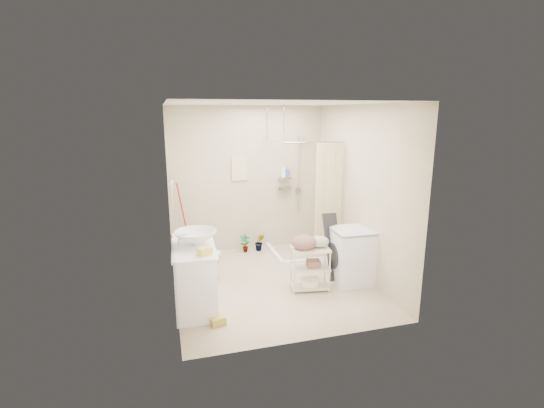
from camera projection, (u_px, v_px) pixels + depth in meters
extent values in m
plane|color=#C9B496|center=(272.00, 282.00, 5.90)|extent=(3.20, 3.20, 0.00)
cube|color=silver|center=(272.00, 103.00, 5.31)|extent=(2.80, 3.20, 0.04)
cube|color=#C3B497|center=(248.00, 179.00, 7.10)|extent=(2.80, 0.04, 2.60)
cube|color=#C3B497|center=(313.00, 229.00, 4.10)|extent=(2.80, 0.04, 2.60)
cube|color=#C3B497|center=(170.00, 203.00, 5.23)|extent=(0.04, 3.20, 2.60)
cube|color=#C3B497|center=(360.00, 192.00, 5.97)|extent=(0.04, 3.20, 2.60)
cube|color=white|center=(195.00, 278.00, 5.01)|extent=(0.57, 0.97, 0.84)
imported|color=silver|center=(196.00, 238.00, 5.00)|extent=(0.63, 0.63, 0.18)
cube|color=#E0C946|center=(204.00, 251.00, 4.66)|extent=(0.19, 0.17, 0.09)
cube|color=gold|center=(218.00, 319.00, 4.71)|extent=(0.29, 0.25, 0.14)
imported|color=silver|center=(198.00, 258.00, 5.88)|extent=(0.74, 0.45, 0.73)
imported|color=brown|center=(245.00, 243.00, 7.13)|extent=(0.19, 0.15, 0.33)
imported|color=brown|center=(260.00, 242.00, 7.21)|extent=(0.20, 0.18, 0.32)
cube|color=beige|center=(239.00, 169.00, 7.00)|extent=(0.28, 0.03, 0.42)
imported|color=white|center=(284.00, 171.00, 7.18)|extent=(0.12, 0.12, 0.23)
imported|color=#3F519B|center=(287.00, 172.00, 7.21)|extent=(0.10, 0.10, 0.18)
cube|color=silver|center=(351.00, 256.00, 5.84)|extent=(0.58, 0.60, 0.81)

